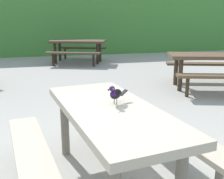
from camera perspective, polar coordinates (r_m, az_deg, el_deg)
name	(u,v)px	position (r m, az deg, el deg)	size (l,w,h in m)	color
hedge_wall	(58,26)	(11.93, -11.02, 12.56)	(28.00, 1.64, 2.20)	#428438
picnic_table_foreground	(111,127)	(2.55, -0.21, -7.63)	(1.92, 1.95, 0.74)	#B2A893
bird_grackle	(115,94)	(2.54, 0.68, -0.83)	(0.24, 0.20, 0.18)	black
picnic_table_mid_right	(212,63)	(6.33, 19.77, 5.16)	(2.12, 2.10, 0.74)	brown
picnic_table_far_centre	(78,46)	(9.41, -7.00, 8.83)	(2.18, 2.16, 0.74)	#473828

